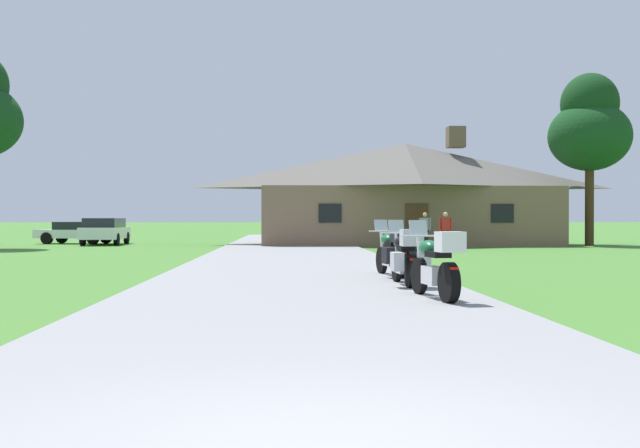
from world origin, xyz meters
TOP-DOWN VIEW (x-y plane):
  - ground_plane at (0.00, 20.00)m, footprint 500.00×500.00m
  - asphalt_driveway at (0.00, 18.00)m, footprint 6.40×80.00m
  - motorcycle_green_nearest_to_camera at (2.24, 8.07)m, footprint 0.77×2.08m
  - motorcycle_black_second_in_row at (2.13, 10.57)m, footprint 0.76×2.08m
  - motorcycle_green_farthest_in_row at (2.23, 12.96)m, footprint 0.93×2.07m
  - stone_lodge at (6.09, 35.46)m, footprint 15.83×7.35m
  - bystander_gray_shirt_near_lodge at (6.12, 29.99)m, footprint 0.52×0.34m
  - bystander_red_shirt_beside_signpost at (6.71, 28.30)m, footprint 0.55×0.23m
  - tree_right_of_lodge at (15.19, 33.53)m, footprint 4.13×4.13m
  - parked_white_suv_far_left at (-9.73, 36.13)m, footprint 2.02×4.65m
  - parked_white_sedan_far_left at (-11.64, 37.67)m, footprint 4.46×2.56m

SIDE VIEW (x-z plane):
  - ground_plane at x=0.00m, z-range 0.00..0.00m
  - asphalt_driveway at x=0.00m, z-range 0.00..0.06m
  - motorcycle_black_second_in_row at x=2.13m, z-range -0.04..1.26m
  - motorcycle_green_farthest_in_row at x=2.23m, z-range -0.04..1.26m
  - motorcycle_green_nearest_to_camera at x=2.24m, z-range -0.03..1.27m
  - parked_white_sedan_far_left at x=-11.64m, z-range 0.04..1.24m
  - parked_white_suv_far_left at x=-9.73m, z-range 0.08..1.48m
  - bystander_gray_shirt_near_lodge at x=6.12m, z-range 0.10..1.76m
  - bystander_red_shirt_beside_signpost at x=6.71m, z-range 0.10..1.76m
  - stone_lodge at x=6.09m, z-range -0.37..5.86m
  - tree_right_of_lodge at x=15.19m, z-range 1.64..10.40m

